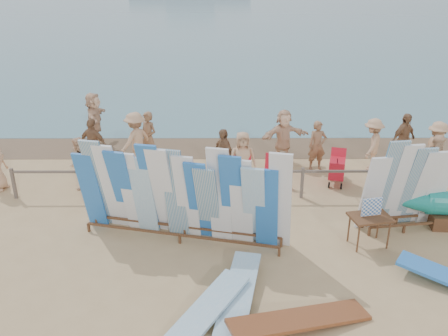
{
  "coord_description": "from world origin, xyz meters",
  "views": [
    {
      "loc": [
        -0.22,
        -8.93,
        5.97
      ],
      "look_at": [
        -0.17,
        2.81,
        0.99
      ],
      "focal_mm": 38.0,
      "sensor_mm": 36.0,
      "label": 1
    }
  ],
  "objects_px": {
    "vendor_table": "(369,230)",
    "beachgoer_extra_0": "(436,149)",
    "stroller": "(337,171)",
    "main_surfboard_rack": "(181,197)",
    "beachgoer_10": "(403,140)",
    "beachgoer_1": "(149,138)",
    "flat_board_a": "(238,305)",
    "flat_board_b": "(199,326)",
    "beach_chair_left": "(274,178)",
    "beachgoer_extra_1": "(94,145)",
    "flat_board_c": "(300,328)",
    "beachgoer_5": "(284,136)",
    "beachgoer_11": "(95,118)",
    "beachgoer_4": "(223,155)",
    "beachgoer_3": "(136,141)",
    "side_surfboard_rack": "(406,189)",
    "beach_chair_right": "(244,174)",
    "beachgoer_9": "(372,144)",
    "beachgoer_6": "(242,159)",
    "beachgoer_2": "(79,163)",
    "beachgoer_7": "(317,146)",
    "beachgoer_8": "(436,162)"
  },
  "relations": [
    {
      "from": "side_surfboard_rack",
      "to": "beachgoer_6",
      "type": "height_order",
      "value": "side_surfboard_rack"
    },
    {
      "from": "stroller",
      "to": "beach_chair_left",
      "type": "bearing_deg",
      "value": -158.28
    },
    {
      "from": "beachgoer_11",
      "to": "beachgoer_4",
      "type": "distance_m",
      "value": 5.67
    },
    {
      "from": "beachgoer_extra_1",
      "to": "beachgoer_8",
      "type": "height_order",
      "value": "beachgoer_extra_1"
    },
    {
      "from": "vendor_table",
      "to": "beachgoer_6",
      "type": "distance_m",
      "value": 4.33
    },
    {
      "from": "beach_chair_right",
      "to": "beachgoer_4",
      "type": "relative_size",
      "value": 0.49
    },
    {
      "from": "beachgoer_extra_1",
      "to": "vendor_table",
      "type": "bearing_deg",
      "value": 171.63
    },
    {
      "from": "flat_board_b",
      "to": "beachgoer_extra_0",
      "type": "distance_m",
      "value": 9.76
    },
    {
      "from": "beachgoer_2",
      "to": "beachgoer_10",
      "type": "relative_size",
      "value": 0.88
    },
    {
      "from": "beachgoer_2",
      "to": "beachgoer_7",
      "type": "xyz_separation_m",
      "value": [
        7.11,
        1.35,
        0.02
      ]
    },
    {
      "from": "flat_board_b",
      "to": "beachgoer_extra_0",
      "type": "xyz_separation_m",
      "value": [
        6.97,
        6.78,
        0.85
      ]
    },
    {
      "from": "beach_chair_left",
      "to": "beachgoer_1",
      "type": "relative_size",
      "value": 0.56
    },
    {
      "from": "beachgoer_11",
      "to": "beachgoer_1",
      "type": "distance_m",
      "value": 2.9
    },
    {
      "from": "flat_board_c",
      "to": "beachgoer_4",
      "type": "height_order",
      "value": "beachgoer_4"
    },
    {
      "from": "beachgoer_9",
      "to": "beachgoer_4",
      "type": "bearing_deg",
      "value": -52.42
    },
    {
      "from": "beachgoer_2",
      "to": "beachgoer_3",
      "type": "height_order",
      "value": "beachgoer_3"
    },
    {
      "from": "stroller",
      "to": "beachgoer_7",
      "type": "xyz_separation_m",
      "value": [
        -0.39,
        1.14,
        0.38
      ]
    },
    {
      "from": "main_surfboard_rack",
      "to": "beachgoer_10",
      "type": "distance_m",
      "value": 8.14
    },
    {
      "from": "flat_board_b",
      "to": "beachgoer_3",
      "type": "distance_m",
      "value": 7.78
    },
    {
      "from": "beach_chair_left",
      "to": "beachgoer_10",
      "type": "relative_size",
      "value": 0.55
    },
    {
      "from": "beachgoer_4",
      "to": "beachgoer_5",
      "type": "xyz_separation_m",
      "value": [
        1.97,
        1.44,
        0.08
      ]
    },
    {
      "from": "flat_board_b",
      "to": "flat_board_c",
      "type": "relative_size",
      "value": 1.0
    },
    {
      "from": "side_surfboard_rack",
      "to": "beachgoer_8",
      "type": "height_order",
      "value": "side_surfboard_rack"
    },
    {
      "from": "stroller",
      "to": "beachgoer_7",
      "type": "bearing_deg",
      "value": 124.48
    },
    {
      "from": "beachgoer_3",
      "to": "beach_chair_left",
      "type": "bearing_deg",
      "value": 109.09
    },
    {
      "from": "beachgoer_10",
      "to": "beachgoer_8",
      "type": "bearing_deg",
      "value": -110.05
    },
    {
      "from": "beach_chair_left",
      "to": "beachgoer_extra_0",
      "type": "bearing_deg",
      "value": 24.61
    },
    {
      "from": "beachgoer_11",
      "to": "beachgoer_extra_1",
      "type": "bearing_deg",
      "value": -171.87
    },
    {
      "from": "beachgoer_6",
      "to": "beachgoer_1",
      "type": "height_order",
      "value": "beachgoer_1"
    },
    {
      "from": "flat_board_a",
      "to": "flat_board_b",
      "type": "xyz_separation_m",
      "value": [
        -0.71,
        -0.58,
        0.0
      ]
    },
    {
      "from": "beachgoer_extra_0",
      "to": "beachgoer_1",
      "type": "bearing_deg",
      "value": 90.25
    },
    {
      "from": "beachgoer_1",
      "to": "beachgoer_9",
      "type": "distance_m",
      "value": 7.14
    },
    {
      "from": "main_surfboard_rack",
      "to": "beachgoer_1",
      "type": "bearing_deg",
      "value": 120.21
    },
    {
      "from": "beachgoer_3",
      "to": "flat_board_a",
      "type": "bearing_deg",
      "value": 62.72
    },
    {
      "from": "vendor_table",
      "to": "stroller",
      "type": "height_order",
      "value": "vendor_table"
    },
    {
      "from": "flat_board_c",
      "to": "beachgoer_5",
      "type": "distance_m",
      "value": 7.97
    },
    {
      "from": "beachgoer_9",
      "to": "beachgoer_2",
      "type": "bearing_deg",
      "value": -53.48
    },
    {
      "from": "beachgoer_11",
      "to": "beachgoer_extra_1",
      "type": "height_order",
      "value": "beachgoer_11"
    },
    {
      "from": "vendor_table",
      "to": "beachgoer_extra_0",
      "type": "xyz_separation_m",
      "value": [
        3.17,
        4.08,
        0.45
      ]
    },
    {
      "from": "flat_board_c",
      "to": "side_surfboard_rack",
      "type": "bearing_deg",
      "value": -60.52
    },
    {
      "from": "side_surfboard_rack",
      "to": "beachgoer_11",
      "type": "bearing_deg",
      "value": 137.13
    },
    {
      "from": "flat_board_a",
      "to": "flat_board_c",
      "type": "xyz_separation_m",
      "value": [
        1.1,
        -0.63,
        0.0
      ]
    },
    {
      "from": "vendor_table",
      "to": "beachgoer_extra_1",
      "type": "relative_size",
      "value": 0.71
    },
    {
      "from": "beachgoer_6",
      "to": "beachgoer_3",
      "type": "bearing_deg",
      "value": 151.94
    },
    {
      "from": "beachgoer_4",
      "to": "beachgoer_3",
      "type": "bearing_deg",
      "value": -141.72
    },
    {
      "from": "beachgoer_10",
      "to": "beach_chair_right",
      "type": "bearing_deg",
      "value": 162.21
    },
    {
      "from": "beachgoer_4",
      "to": "beachgoer_3",
      "type": "xyz_separation_m",
      "value": [
        -2.76,
        0.97,
        0.11
      ]
    },
    {
      "from": "flat_board_a",
      "to": "stroller",
      "type": "bearing_deg",
      "value": 72.01
    },
    {
      "from": "flat_board_b",
      "to": "beachgoer_2",
      "type": "height_order",
      "value": "beachgoer_2"
    },
    {
      "from": "beach_chair_right",
      "to": "beachgoer_1",
      "type": "relative_size",
      "value": 0.46
    }
  ]
}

